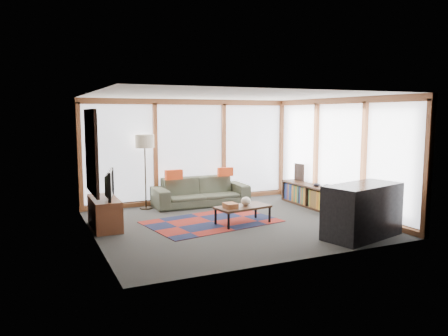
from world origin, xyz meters
name	(u,v)px	position (x,y,z in m)	size (l,w,h in m)	color
ground	(232,223)	(0.00, 0.00, 0.00)	(5.50, 5.50, 0.00)	#2D2C2A
room_envelope	(242,146)	(0.49, 0.56, 1.54)	(5.52, 5.02, 2.62)	#3E332D
rug	(212,222)	(-0.34, 0.26, 0.01)	(2.62, 1.68, 0.01)	maroon
sofa	(201,191)	(0.07, 1.95, 0.34)	(2.33, 0.91, 0.68)	#363B2C
pillow_left	(174,175)	(-0.62, 1.94, 0.80)	(0.43, 0.13, 0.23)	#DA451B
pillow_right	(225,172)	(0.75, 1.97, 0.79)	(0.39, 0.12, 0.22)	#DA451B
floor_lamp	(145,172)	(-1.26, 2.11, 0.88)	(0.44, 0.44, 1.76)	#2F2416
coffee_table	(243,215)	(0.18, -0.14, 0.18)	(1.10, 0.55, 0.37)	black
book_stack	(230,205)	(-0.13, -0.19, 0.42)	(0.23, 0.29, 0.10)	#9C582F
vase	(246,201)	(0.26, -0.11, 0.46)	(0.21, 0.21, 0.18)	#EEE3CD
bookshelf	(312,196)	(2.43, 0.61, 0.26)	(0.39, 2.12, 0.53)	black
bowl_a	(328,187)	(2.46, 0.06, 0.58)	(0.21, 0.21, 0.11)	black
bowl_b	(317,185)	(2.43, 0.43, 0.57)	(0.17, 0.17, 0.08)	black
shelf_picture	(299,172)	(2.57, 1.37, 0.75)	(0.04, 0.34, 0.44)	black
tv_console	(105,213)	(-2.45, 0.69, 0.30)	(0.50, 1.20, 0.60)	brown
television	(106,184)	(-2.42, 0.66, 0.88)	(0.97, 0.13, 0.56)	black
bar_counter	(362,211)	(1.71, -1.91, 0.49)	(1.54, 0.72, 0.97)	black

